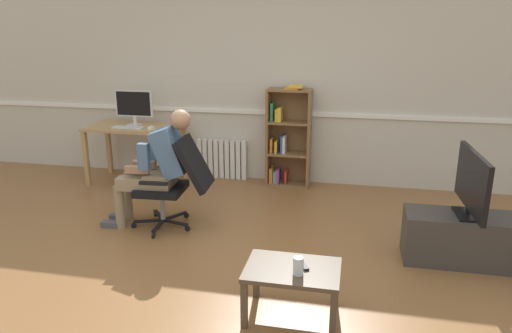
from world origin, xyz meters
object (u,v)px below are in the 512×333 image
at_px(computer_desk, 135,134).
at_px(tv_stand, 464,239).
at_px(tv_screen, 472,183).
at_px(coffee_table, 292,275).
at_px(computer_mouse, 151,128).
at_px(imac_monitor, 134,105).
at_px(bookshelf, 287,138).
at_px(keyboard, 128,127).
at_px(radiator, 222,159).
at_px(person_seated, 156,166).
at_px(drinking_glass, 298,266).
at_px(spare_remote, 303,265).
at_px(office_chair, 176,179).

height_order(computer_desk, tv_stand, computer_desk).
xyz_separation_m(tv_screen, coffee_table, (-1.36, -1.13, -0.41)).
bearing_deg(computer_mouse, tv_screen, -21.51).
relative_size(imac_monitor, bookshelf, 0.39).
bearing_deg(keyboard, radiator, 26.04).
xyz_separation_m(computer_desk, person_seated, (0.88, -1.33, 0.01)).
xyz_separation_m(keyboard, bookshelf, (1.98, 0.43, -0.15)).
distance_m(computer_mouse, bookshelf, 1.73).
bearing_deg(drinking_glass, bookshelf, 99.96).
bearing_deg(tv_screen, imac_monitor, 65.17).
distance_m(computer_mouse, tv_screen, 3.79).
distance_m(imac_monitor, tv_stand, 4.22).
height_order(bookshelf, radiator, bookshelf).
bearing_deg(drinking_glass, spare_remote, 81.26).
relative_size(radiator, drinking_glass, 5.44).
height_order(keyboard, drinking_glass, keyboard).
height_order(office_chair, tv_screen, tv_screen).
xyz_separation_m(office_chair, spare_remote, (1.43, -1.27, -0.13)).
relative_size(tv_screen, drinking_glass, 6.96).
height_order(computer_desk, keyboard, keyboard).
bearing_deg(person_seated, bookshelf, 142.29).
height_order(imac_monitor, spare_remote, imac_monitor).
bearing_deg(person_seated, computer_mouse, -157.92).
distance_m(tv_screen, spare_remote, 1.72).
relative_size(keyboard, spare_remote, 2.63).
relative_size(imac_monitor, keyboard, 1.29).
xyz_separation_m(bookshelf, coffee_table, (0.48, -2.93, -0.29)).
bearing_deg(keyboard, drinking_glass, -45.69).
bearing_deg(spare_remote, tv_stand, 11.56).
bearing_deg(person_seated, tv_stand, 82.54).
bearing_deg(tv_screen, coffee_table, 127.19).
distance_m(bookshelf, tv_stand, 2.61).
xyz_separation_m(computer_mouse, office_chair, (0.79, -1.20, -0.25)).
bearing_deg(coffee_table, computer_mouse, 130.62).
height_order(radiator, spare_remote, radiator).
distance_m(radiator, drinking_glass, 3.42).
distance_m(keyboard, radiator, 1.31).
bearing_deg(tv_stand, computer_mouse, 158.48).
xyz_separation_m(computer_mouse, person_seated, (0.59, -1.21, -0.12)).
xyz_separation_m(computer_desk, computer_mouse, (0.28, -0.12, 0.12)).
bearing_deg(office_chair, coffee_table, 42.04).
bearing_deg(computer_desk, imac_monitor, 110.69).
bearing_deg(coffee_table, office_chair, 136.06).
xyz_separation_m(tv_stand, spare_remote, (-1.30, -1.09, 0.17)).
bearing_deg(computer_mouse, drinking_glass, -49.62).
height_order(keyboard, computer_mouse, computer_mouse).
xyz_separation_m(office_chair, person_seated, (-0.20, -0.01, 0.13)).
distance_m(imac_monitor, spare_remote, 3.74).
height_order(radiator, drinking_glass, radiator).
bearing_deg(tv_screen, computer_mouse, 66.12).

